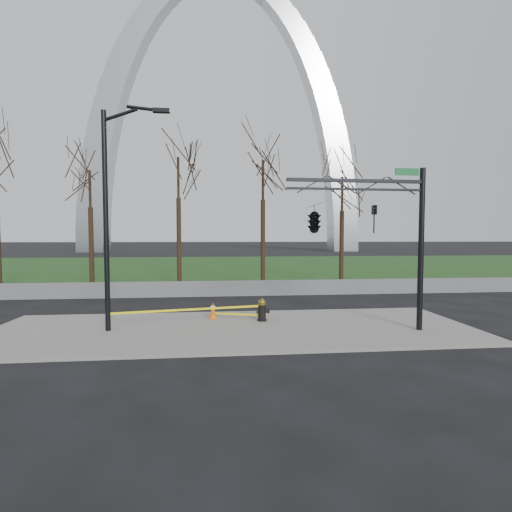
{
  "coord_description": "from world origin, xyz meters",
  "views": [
    {
      "loc": [
        -0.51,
        -13.57,
        3.51
      ],
      "look_at": [
        1.03,
        2.0,
        2.69
      ],
      "focal_mm": 25.53,
      "sensor_mm": 36.0,
      "label": 1
    }
  ],
  "objects": [
    {
      "name": "traffic_signal_mast",
      "position": [
        3.55,
        -1.03,
        4.15
      ],
      "size": [
        5.1,
        2.49,
        6.0
      ],
      "rotation": [
        0.0,
        0.0,
        0.02
      ],
      "color": "black",
      "rests_on": "ground"
    },
    {
      "name": "traffic_cone",
      "position": [
        -0.82,
        1.64,
        0.44
      ],
      "size": [
        0.43,
        0.43,
        0.68
      ],
      "rotation": [
        0.0,
        0.0,
        0.27
      ],
      "color": "orange",
      "rests_on": "sidewalk"
    },
    {
      "name": "ground",
      "position": [
        0.0,
        0.0,
        0.0
      ],
      "size": [
        500.0,
        500.0,
        0.0
      ],
      "primitive_type": "plane",
      "color": "black",
      "rests_on": "ground"
    },
    {
      "name": "tree_row",
      "position": [
        -6.32,
        12.0,
        4.87
      ],
      "size": [
        33.35,
        4.0,
        9.74
      ],
      "color": "black",
      "rests_on": "ground"
    },
    {
      "name": "sidewalk",
      "position": [
        0.0,
        0.0,
        0.05
      ],
      "size": [
        18.0,
        6.0,
        0.1
      ],
      "primitive_type": "cube",
      "color": "gray",
      "rests_on": "ground"
    },
    {
      "name": "grass_strip",
      "position": [
        0.0,
        30.0,
        0.03
      ],
      "size": [
        120.0,
        40.0,
        0.06
      ],
      "primitive_type": "cube",
      "color": "#1B3E16",
      "rests_on": "ground"
    },
    {
      "name": "guardrail",
      "position": [
        0.0,
        8.0,
        0.45
      ],
      "size": [
        60.0,
        0.3,
        0.9
      ],
      "primitive_type": "cube",
      "color": "#59595B",
      "rests_on": "ground"
    },
    {
      "name": "caution_tape",
      "position": [
        -1.21,
        0.72,
        0.61
      ],
      "size": [
        5.77,
        1.62,
        0.47
      ],
      "color": "#FFEB0D",
      "rests_on": "ground"
    },
    {
      "name": "gateway_arch",
      "position": [
        0.0,
        75.0,
        32.5
      ],
      "size": [
        66.0,
        6.0,
        65.0
      ],
      "primitive_type": null,
      "color": "#B7B9BE",
      "rests_on": "ground"
    },
    {
      "name": "street_light",
      "position": [
        -4.36,
        0.02,
        4.69
      ],
      "size": [
        2.39,
        0.22,
        8.21
      ],
      "rotation": [
        0.0,
        0.0,
        0.0
      ],
      "color": "black",
      "rests_on": "ground"
    },
    {
      "name": "fire_hydrant",
      "position": [
        1.19,
        1.0,
        0.53
      ],
      "size": [
        0.59,
        0.38,
        0.94
      ],
      "rotation": [
        0.0,
        0.0,
        0.17
      ],
      "color": "black",
      "rests_on": "sidewalk"
    }
  ]
}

